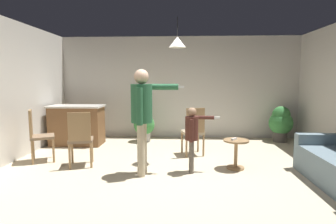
{
  "coord_description": "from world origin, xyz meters",
  "views": [
    {
      "loc": [
        0.06,
        -4.23,
        1.56
      ],
      "look_at": [
        -0.17,
        0.51,
        1.0
      ],
      "focal_mm": 29.27,
      "sensor_mm": 36.0,
      "label": 1
    }
  ],
  "objects_px": {
    "potted_plant_by_wall": "(281,122)",
    "spare_remote_on_table": "(234,139)",
    "dining_chair_near_wall": "(38,133)",
    "kitchen_counter": "(77,125)",
    "side_table_by_couch": "(236,151)",
    "dining_chair_by_counter": "(194,129)",
    "dining_chair_centre_back": "(80,137)",
    "potted_plant_corner": "(144,124)",
    "person_adult": "(143,110)",
    "person_child": "(192,132)"
  },
  "relations": [
    {
      "from": "person_adult",
      "to": "dining_chair_centre_back",
      "type": "relative_size",
      "value": 1.73
    },
    {
      "from": "person_adult",
      "to": "potted_plant_corner",
      "type": "bearing_deg",
      "value": -171.06
    },
    {
      "from": "dining_chair_by_counter",
      "to": "spare_remote_on_table",
      "type": "relative_size",
      "value": 7.69
    },
    {
      "from": "potted_plant_by_wall",
      "to": "spare_remote_on_table",
      "type": "relative_size",
      "value": 6.93
    },
    {
      "from": "side_table_by_couch",
      "to": "person_adult",
      "type": "height_order",
      "value": "person_adult"
    },
    {
      "from": "dining_chair_near_wall",
      "to": "spare_remote_on_table",
      "type": "bearing_deg",
      "value": 59.11
    },
    {
      "from": "person_adult",
      "to": "person_child",
      "type": "distance_m",
      "value": 0.91
    },
    {
      "from": "spare_remote_on_table",
      "to": "person_child",
      "type": "bearing_deg",
      "value": -165.68
    },
    {
      "from": "kitchen_counter",
      "to": "person_adult",
      "type": "height_order",
      "value": "person_adult"
    },
    {
      "from": "person_adult",
      "to": "spare_remote_on_table",
      "type": "xyz_separation_m",
      "value": [
        1.54,
        0.33,
        -0.53
      ]
    },
    {
      "from": "dining_chair_centre_back",
      "to": "potted_plant_corner",
      "type": "relative_size",
      "value": 1.23
    },
    {
      "from": "person_child",
      "to": "potted_plant_corner",
      "type": "relative_size",
      "value": 1.36
    },
    {
      "from": "person_child",
      "to": "potted_plant_by_wall",
      "type": "distance_m",
      "value": 3.37
    },
    {
      "from": "potted_plant_corner",
      "to": "dining_chair_by_counter",
      "type": "bearing_deg",
      "value": -46.53
    },
    {
      "from": "kitchen_counter",
      "to": "side_table_by_couch",
      "type": "height_order",
      "value": "kitchen_counter"
    },
    {
      "from": "side_table_by_couch",
      "to": "person_child",
      "type": "xyz_separation_m",
      "value": [
        -0.77,
        -0.22,
        0.36
      ]
    },
    {
      "from": "dining_chair_near_wall",
      "to": "dining_chair_centre_back",
      "type": "xyz_separation_m",
      "value": [
        0.92,
        -0.28,
        0.0
      ]
    },
    {
      "from": "kitchen_counter",
      "to": "dining_chair_by_counter",
      "type": "relative_size",
      "value": 1.26
    },
    {
      "from": "side_table_by_couch",
      "to": "dining_chair_centre_back",
      "type": "xyz_separation_m",
      "value": [
        -2.76,
        -0.03,
        0.22
      ]
    },
    {
      "from": "person_adult",
      "to": "potted_plant_corner",
      "type": "relative_size",
      "value": 2.12
    },
    {
      "from": "dining_chair_near_wall",
      "to": "potted_plant_corner",
      "type": "height_order",
      "value": "dining_chair_near_wall"
    },
    {
      "from": "kitchen_counter",
      "to": "side_table_by_couch",
      "type": "bearing_deg",
      "value": -25.53
    },
    {
      "from": "dining_chair_near_wall",
      "to": "potted_plant_by_wall",
      "type": "height_order",
      "value": "dining_chair_near_wall"
    },
    {
      "from": "kitchen_counter",
      "to": "person_child",
      "type": "relative_size",
      "value": 1.14
    },
    {
      "from": "dining_chair_by_counter",
      "to": "dining_chair_centre_back",
      "type": "bearing_deg",
      "value": -172.09
    },
    {
      "from": "dining_chair_centre_back",
      "to": "spare_remote_on_table",
      "type": "relative_size",
      "value": 7.69
    },
    {
      "from": "side_table_by_couch",
      "to": "spare_remote_on_table",
      "type": "height_order",
      "value": "spare_remote_on_table"
    },
    {
      "from": "potted_plant_corner",
      "to": "spare_remote_on_table",
      "type": "height_order",
      "value": "potted_plant_corner"
    },
    {
      "from": "dining_chair_by_counter",
      "to": "person_adult",
      "type": "bearing_deg",
      "value": -141.09
    },
    {
      "from": "dining_chair_by_counter",
      "to": "dining_chair_near_wall",
      "type": "xyz_separation_m",
      "value": [
        -2.98,
        -0.56,
        0.0
      ]
    },
    {
      "from": "potted_plant_corner",
      "to": "spare_remote_on_table",
      "type": "distance_m",
      "value": 2.81
    },
    {
      "from": "side_table_by_couch",
      "to": "person_child",
      "type": "bearing_deg",
      "value": -164.13
    },
    {
      "from": "potted_plant_corner",
      "to": "spare_remote_on_table",
      "type": "bearing_deg",
      "value": -48.69
    },
    {
      "from": "potted_plant_corner",
      "to": "potted_plant_by_wall",
      "type": "height_order",
      "value": "potted_plant_by_wall"
    },
    {
      "from": "dining_chair_centre_back",
      "to": "person_adult",
      "type": "bearing_deg",
      "value": -31.68
    },
    {
      "from": "dining_chair_by_counter",
      "to": "potted_plant_corner",
      "type": "distance_m",
      "value": 1.74
    },
    {
      "from": "dining_chair_by_counter",
      "to": "dining_chair_centre_back",
      "type": "height_order",
      "value": "same"
    },
    {
      "from": "spare_remote_on_table",
      "to": "dining_chair_near_wall",
      "type": "bearing_deg",
      "value": 175.48
    },
    {
      "from": "person_child",
      "to": "dining_chair_by_counter",
      "type": "relative_size",
      "value": 1.11
    },
    {
      "from": "dining_chair_centre_back",
      "to": "side_table_by_couch",
      "type": "bearing_deg",
      "value": -14.9
    },
    {
      "from": "person_adult",
      "to": "dining_chair_centre_back",
      "type": "distance_m",
      "value": 1.33
    },
    {
      "from": "person_adult",
      "to": "dining_chair_centre_back",
      "type": "bearing_deg",
      "value": -104.57
    },
    {
      "from": "dining_chair_centre_back",
      "to": "potted_plant_by_wall",
      "type": "relative_size",
      "value": 1.11
    },
    {
      "from": "person_child",
      "to": "kitchen_counter",
      "type": "bearing_deg",
      "value": -121.13
    },
    {
      "from": "kitchen_counter",
      "to": "dining_chair_near_wall",
      "type": "bearing_deg",
      "value": -98.58
    },
    {
      "from": "side_table_by_couch",
      "to": "spare_remote_on_table",
      "type": "bearing_deg",
      "value": -142.19
    },
    {
      "from": "potted_plant_corner",
      "to": "kitchen_counter",
      "type": "bearing_deg",
      "value": -164.94
    },
    {
      "from": "kitchen_counter",
      "to": "dining_chair_near_wall",
      "type": "xyz_separation_m",
      "value": [
        -0.21,
        -1.4,
        0.07
      ]
    },
    {
      "from": "person_adult",
      "to": "dining_chair_near_wall",
      "type": "height_order",
      "value": "person_adult"
    },
    {
      "from": "kitchen_counter",
      "to": "dining_chair_near_wall",
      "type": "distance_m",
      "value": 1.42
    }
  ]
}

